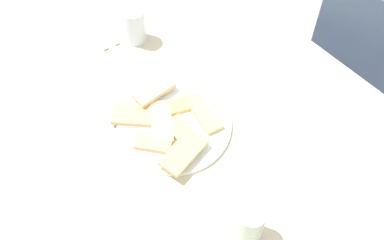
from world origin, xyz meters
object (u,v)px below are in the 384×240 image
(soda_can, at_px, (249,224))
(paper_napkin, at_px, (96,31))
(dining_chair, at_px, (370,69))
(fork, at_px, (91,32))
(dining_table, at_px, (203,142))
(pide_platter, at_px, (172,124))
(spoon, at_px, (100,27))
(drinking_glass, at_px, (135,25))

(soda_can, relative_size, paper_napkin, 0.88)
(dining_chair, distance_m, fork, 0.98)
(dining_chair, bearing_deg, soda_can, -75.87)
(dining_table, xyz_separation_m, pide_platter, (-0.05, -0.06, 0.09))
(dining_table, relative_size, spoon, 6.23)
(dining_chair, xyz_separation_m, drinking_glass, (-0.46, -0.67, 0.29))
(dining_chair, height_order, fork, dining_chair)
(dining_table, xyz_separation_m, paper_napkin, (-0.49, -0.02, 0.08))
(pide_platter, xyz_separation_m, fork, (-0.43, 0.02, -0.01))
(soda_can, relative_size, drinking_glass, 1.06)
(paper_napkin, relative_size, fork, 0.78)
(dining_chair, relative_size, spoon, 4.88)
(drinking_glass, height_order, spoon, drinking_glass)
(pide_platter, bearing_deg, drinking_glass, 159.86)
(pide_platter, bearing_deg, paper_napkin, 174.46)
(fork, bearing_deg, dining_chair, 54.28)
(paper_napkin, bearing_deg, drinking_glass, 34.58)
(pide_platter, bearing_deg, soda_can, -9.30)
(drinking_glass, relative_size, spoon, 0.61)
(soda_can, height_order, drinking_glass, soda_can)
(spoon, bearing_deg, dining_table, 3.34)
(dining_table, bearing_deg, paper_napkin, -177.36)
(paper_napkin, bearing_deg, dining_chair, 52.67)
(fork, bearing_deg, drinking_glass, 41.39)
(dining_table, bearing_deg, fork, -175.26)
(dining_table, height_order, pide_platter, pide_platter)
(spoon, bearing_deg, soda_can, -5.71)
(fork, bearing_deg, spoon, 90.96)
(dining_table, height_order, paper_napkin, paper_napkin)
(dining_table, distance_m, spoon, 0.50)
(drinking_glass, height_order, paper_napkin, drinking_glass)
(dining_table, xyz_separation_m, spoon, (-0.49, -0.00, 0.08))
(dining_chair, distance_m, pide_platter, 0.84)
(spoon, bearing_deg, pide_platter, -5.08)
(drinking_glass, bearing_deg, dining_table, -8.11)
(pide_platter, distance_m, soda_can, 0.35)
(soda_can, xyz_separation_m, fork, (-0.78, 0.08, -0.06))
(dining_table, relative_size, drinking_glass, 10.17)
(pide_platter, relative_size, soda_can, 2.51)
(soda_can, height_order, fork, soda_can)
(dining_table, xyz_separation_m, drinking_glass, (-0.38, 0.05, 0.14))
(paper_napkin, xyz_separation_m, spoon, (0.00, 0.02, 0.00))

